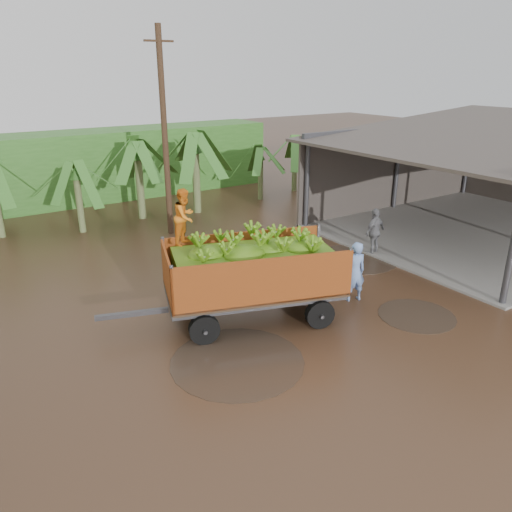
# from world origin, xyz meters

# --- Properties ---
(ground) EXTENTS (100.00, 100.00, 0.00)m
(ground) POSITION_xyz_m (0.00, 0.00, 0.00)
(ground) COLOR black
(ground) RESTS_ON ground
(packing_shed) EXTENTS (12.78, 10.80, 4.76)m
(packing_shed) POSITION_xyz_m (11.77, 1.77, 2.50)
(packing_shed) COLOR gray
(packing_shed) RESTS_ON ground
(hedge_north) EXTENTS (22.00, 3.00, 3.60)m
(hedge_north) POSITION_xyz_m (-2.00, 16.00, 1.80)
(hedge_north) COLOR #2D661E
(hedge_north) RESTS_ON ground
(banana_trailer) EXTENTS (6.72, 3.70, 3.74)m
(banana_trailer) POSITION_xyz_m (-1.42, -0.26, 1.45)
(banana_trailer) COLOR #CB591D
(banana_trailer) RESTS_ON ground
(man_blue) EXTENTS (0.78, 0.63, 1.87)m
(man_blue) POSITION_xyz_m (1.79, -0.97, 0.94)
(man_blue) COLOR #7393D2
(man_blue) RESTS_ON ground
(man_grey) EXTENTS (1.11, 0.59, 1.80)m
(man_grey) POSITION_xyz_m (5.28, 1.56, 0.90)
(man_grey) COLOR slate
(man_grey) RESTS_ON ground
(utility_pole) EXTENTS (1.20, 0.24, 8.25)m
(utility_pole) POSITION_xyz_m (-0.08, 8.26, 4.18)
(utility_pole) COLOR #47301E
(utility_pole) RESTS_ON ground
(banana_plants) EXTENTS (24.16, 19.97, 4.06)m
(banana_plants) POSITION_xyz_m (-4.29, 6.89, 1.78)
(banana_plants) COLOR #2D661E
(banana_plants) RESTS_ON ground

